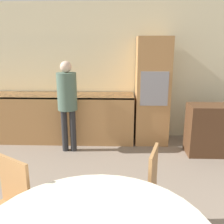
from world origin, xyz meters
TOP-DOWN VIEW (x-y plane):
  - wall_back at (0.00, 5.12)m, footprint 7.19×0.05m
  - kitchen_counter at (-1.21, 4.78)m, footprint 3.06×0.60m
  - oven_unit at (0.66, 4.79)m, footprint 0.60×0.59m
  - sideboard at (1.80, 4.23)m, footprint 1.18×0.45m
  - chair_far_left at (-0.89, 1.99)m, footprint 0.55×0.55m
  - chair_far_right at (0.29, 2.32)m, footprint 0.50×0.50m
  - person_standing at (-0.82, 4.27)m, footprint 0.33×0.33m

SIDE VIEW (x-z plane):
  - sideboard at x=1.80m, z-range 0.00..0.86m
  - kitchen_counter at x=-1.21m, z-range 0.01..0.93m
  - chair_far_left at x=-0.89m, z-range 0.06..0.95m
  - chair_far_right at x=0.29m, z-range 0.06..0.95m
  - person_standing at x=-0.82m, z-range 0.19..1.75m
  - oven_unit at x=0.66m, z-range 0.00..1.97m
  - wall_back at x=0.00m, z-range 0.00..2.60m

